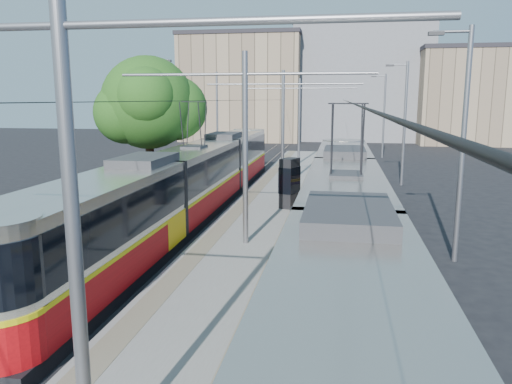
# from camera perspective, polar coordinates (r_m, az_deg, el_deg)

# --- Properties ---
(ground) EXTENTS (160.00, 160.00, 0.00)m
(ground) POSITION_cam_1_polar(r_m,az_deg,el_deg) (11.79, -8.80, -18.07)
(ground) COLOR black
(ground) RESTS_ON ground
(platform) EXTENTS (4.00, 50.00, 0.30)m
(platform) POSITION_cam_1_polar(r_m,az_deg,el_deg) (27.56, 2.30, -0.90)
(platform) COLOR gray
(platform) RESTS_ON ground
(tactile_strip_left) EXTENTS (0.70, 50.00, 0.01)m
(tactile_strip_left) POSITION_cam_1_polar(r_m,az_deg,el_deg) (27.74, -0.67, -0.49)
(tactile_strip_left) COLOR gray
(tactile_strip_left) RESTS_ON platform
(tactile_strip_right) EXTENTS (0.70, 50.00, 0.01)m
(tactile_strip_right) POSITION_cam_1_polar(r_m,az_deg,el_deg) (27.39, 5.31, -0.68)
(tactile_strip_right) COLOR gray
(tactile_strip_right) RESTS_ON platform
(rails) EXTENTS (8.71, 70.00, 0.03)m
(rails) POSITION_cam_1_polar(r_m,az_deg,el_deg) (27.58, 2.29, -1.18)
(rails) COLOR gray
(rails) RESTS_ON ground
(tram_left) EXTENTS (2.43, 31.66, 5.50)m
(tram_left) POSITION_cam_1_polar(r_m,az_deg,el_deg) (24.74, -6.99, 1.37)
(tram_left) COLOR black
(tram_left) RESTS_ON ground
(tram_right) EXTENTS (2.43, 29.08, 5.50)m
(tram_right) POSITION_cam_1_polar(r_m,az_deg,el_deg) (15.86, 10.06, -3.35)
(tram_right) COLOR black
(tram_right) RESTS_ON ground
(catenary) EXTENTS (9.20, 70.00, 7.00)m
(catenary) POSITION_cam_1_polar(r_m,az_deg,el_deg) (24.21, 1.51, 7.95)
(catenary) COLOR slate
(catenary) RESTS_ON platform
(street_lamps) EXTENTS (15.18, 38.22, 8.00)m
(street_lamps) POSITION_cam_1_polar(r_m,az_deg,el_deg) (31.01, 3.30, 7.88)
(street_lamps) COLOR slate
(street_lamps) RESTS_ON ground
(shelter) EXTENTS (1.03, 1.28, 2.47)m
(shelter) POSITION_cam_1_polar(r_m,az_deg,el_deg) (24.77, 3.84, 1.17)
(shelter) COLOR black
(shelter) RESTS_ON platform
(tree) EXTENTS (5.44, 5.03, 7.90)m
(tree) POSITION_cam_1_polar(r_m,az_deg,el_deg) (27.68, -11.45, 9.77)
(tree) COLOR #382314
(tree) RESTS_ON ground
(building_left) EXTENTS (16.32, 12.24, 14.29)m
(building_left) POSITION_cam_1_polar(r_m,az_deg,el_deg) (71.08, -1.34, 11.80)
(building_left) COLOR #9B8569
(building_left) RESTS_ON ground
(building_centre) EXTENTS (18.36, 14.28, 15.67)m
(building_centre) POSITION_cam_1_polar(r_m,az_deg,el_deg) (73.87, 11.84, 12.07)
(building_centre) COLOR gray
(building_centre) RESTS_ON ground
(building_right) EXTENTS (14.28, 10.20, 12.00)m
(building_right) POSITION_cam_1_polar(r_m,az_deg,el_deg) (69.80, 23.70, 10.01)
(building_right) COLOR #9B8569
(building_right) RESTS_ON ground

